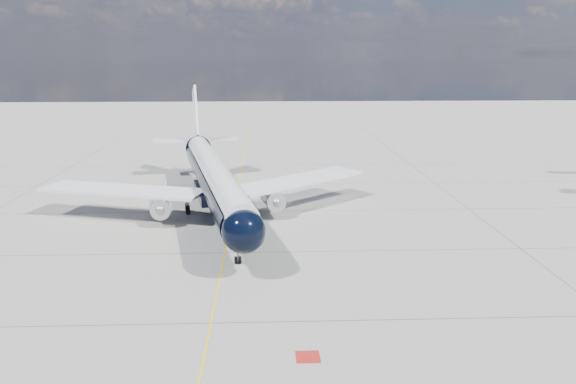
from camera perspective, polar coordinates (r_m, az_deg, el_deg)
name	(u,v)px	position (r m, az deg, el deg)	size (l,w,h in m)	color
ground	(235,201)	(75.57, -5.41, -0.95)	(320.00, 320.00, 0.00)	gray
taxiway_centerline	(233,211)	(70.75, -5.61, -1.98)	(0.16, 160.00, 0.01)	#E0BD0B
red_marking	(308,357)	(38.27, 2.04, -16.39)	(1.60, 1.60, 0.01)	maroon
main_airliner	(213,176)	(69.83, -7.60, 1.58)	(40.62, 50.09, 14.58)	black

